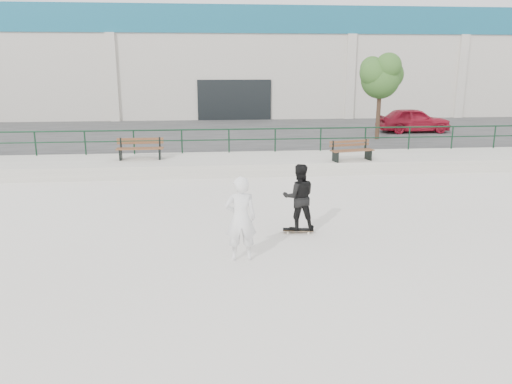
{
  "coord_description": "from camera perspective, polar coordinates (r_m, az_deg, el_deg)",
  "views": [
    {
      "loc": [
        -1.95,
        -10.44,
        4.16
      ],
      "look_at": [
        -0.71,
        2.0,
        0.97
      ],
      "focal_mm": 35.0,
      "sensor_mm": 36.0,
      "label": 1
    }
  ],
  "objects": [
    {
      "name": "standing_skater",
      "position": [
        12.56,
        4.93,
        -0.58
      ],
      "size": [
        0.83,
        0.66,
        1.69
      ],
      "primitive_type": "imported",
      "rotation": [
        0.0,
        0.0,
        3.12
      ],
      "color": "black",
      "rests_on": "skateboard"
    },
    {
      "name": "railing",
      "position": [
        21.53,
        -0.44,
        6.54
      ],
      "size": [
        28.0,
        0.06,
        1.03
      ],
      "color": "#12321E",
      "rests_on": "ledge"
    },
    {
      "name": "ledge",
      "position": [
        20.41,
        -0.1,
        3.28
      ],
      "size": [
        30.0,
        3.0,
        0.5
      ],
      "primitive_type": "cube",
      "color": "#B2AEA2",
      "rests_on": "ground"
    },
    {
      "name": "tree",
      "position": [
        26.02,
        14.11,
        12.85
      ],
      "size": [
        2.39,
        2.12,
        4.25
      ],
      "color": "#452C22",
      "rests_on": "parking_strip"
    },
    {
      "name": "bench_left",
      "position": [
        20.47,
        -13.1,
        4.84
      ],
      "size": [
        1.85,
        0.58,
        0.85
      ],
      "rotation": [
        0.0,
        0.0,
        0.02
      ],
      "color": "#54361C",
      "rests_on": "ledge"
    },
    {
      "name": "ground",
      "position": [
        11.41,
        4.59,
        -7.12
      ],
      "size": [
        120.0,
        120.0,
        0.0
      ],
      "primitive_type": "plane",
      "color": "beige",
      "rests_on": "ground"
    },
    {
      "name": "red_car",
      "position": [
        29.42,
        17.54,
        7.85
      ],
      "size": [
        4.0,
        1.64,
        1.36
      ],
      "primitive_type": "imported",
      "rotation": [
        0.0,
        0.0,
        1.58
      ],
      "color": "maroon",
      "rests_on": "parking_strip"
    },
    {
      "name": "parking_strip",
      "position": [
        28.77,
        -1.76,
        6.5
      ],
      "size": [
        60.0,
        14.0,
        0.5
      ],
      "primitive_type": "cube",
      "color": "#303030",
      "rests_on": "ground"
    },
    {
      "name": "seated_skater",
      "position": [
        10.78,
        -1.76,
        -3.07
      ],
      "size": [
        0.69,
        0.46,
        1.88
      ],
      "primitive_type": "imported",
      "rotation": [
        0.0,
        0.0,
        3.16
      ],
      "color": "white",
      "rests_on": "ground"
    },
    {
      "name": "bench_right",
      "position": [
        20.0,
        10.86,
        4.67
      ],
      "size": [
        1.8,
        0.85,
        0.8
      ],
      "rotation": [
        0.0,
        0.0,
        0.21
      ],
      "color": "#54361C",
      "rests_on": "ledge"
    },
    {
      "name": "commercial_building",
      "position": [
        42.48,
        -3.16,
        14.86
      ],
      "size": [
        44.2,
        16.33,
        8.0
      ],
      "color": "beige",
      "rests_on": "ground"
    },
    {
      "name": "skateboard",
      "position": [
        12.81,
        4.85,
        -4.34
      ],
      "size": [
        0.8,
        0.32,
        0.09
      ],
      "rotation": [
        0.0,
        0.0,
        -0.16
      ],
      "color": "black",
      "rests_on": "ground"
    }
  ]
}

